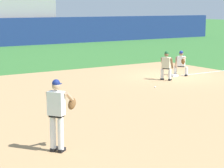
% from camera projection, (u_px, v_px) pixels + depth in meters
% --- Properties ---
extents(ground_plane, '(160.00, 160.00, 0.00)m').
position_uv_depth(ground_plane, '(173.00, 76.00, 22.97)').
color(ground_plane, '#336B2D').
extents(infield_dirt_patch, '(18.00, 18.00, 0.01)m').
position_uv_depth(infield_dirt_patch, '(136.00, 101.00, 17.00)').
color(infield_dirt_patch, tan).
rests_on(infield_dirt_patch, ground).
extents(first_base_bag, '(0.38, 0.38, 0.09)m').
position_uv_depth(first_base_bag, '(173.00, 76.00, 22.96)').
color(first_base_bag, white).
rests_on(first_base_bag, ground).
extents(baseball, '(0.07, 0.07, 0.07)m').
position_uv_depth(baseball, '(155.00, 87.00, 19.72)').
color(baseball, white).
rests_on(baseball, ground).
extents(pitcher, '(0.85, 0.57, 1.86)m').
position_uv_depth(pitcher, '(58.00, 111.00, 10.89)').
color(pitcher, black).
rests_on(pitcher, ground).
extents(first_baseman, '(0.80, 1.05, 1.34)m').
position_uv_depth(first_baseman, '(181.00, 62.00, 23.04)').
color(first_baseman, black).
rests_on(first_baseman, ground).
extents(baserunner, '(0.63, 0.68, 1.46)m').
position_uv_depth(baserunner, '(166.00, 65.00, 21.63)').
color(baserunner, black).
rests_on(baserunner, ground).
extents(outfield_wall, '(48.00, 0.50, 2.60)m').
position_uv_depth(outfield_wall, '(19.00, 32.00, 40.91)').
color(outfield_wall, navy).
rests_on(outfield_wall, ground).
extents(stadium_seating_block, '(8.52, 5.05, 5.45)m').
position_uv_depth(stadium_seating_block, '(6.00, 16.00, 43.40)').
color(stadium_seating_block, gray).
rests_on(stadium_seating_block, ground).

